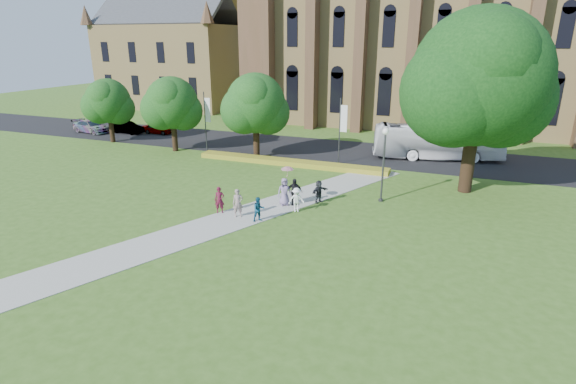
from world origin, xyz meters
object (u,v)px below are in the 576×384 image
at_px(car_1, 128,128).
at_px(car_2, 91,126).
at_px(large_tree, 479,78).
at_px(pedestrian_0, 220,200).
at_px(tour_coach, 437,141).
at_px(streetlamp, 384,156).
at_px(car_0, 158,128).

height_order(car_1, car_2, car_2).
distance_m(large_tree, car_1, 40.28).
xyz_separation_m(car_1, pedestrian_0, (23.64, -19.18, 0.21)).
bearing_deg(car_2, tour_coach, -78.23).
distance_m(large_tree, car_2, 44.45).
distance_m(streetlamp, car_0, 32.89).
bearing_deg(car_1, large_tree, -97.96).
distance_m(tour_coach, pedestrian_0, 23.55).
bearing_deg(car_2, large_tree, -90.79).
distance_m(car_1, pedestrian_0, 30.44).
bearing_deg(tour_coach, car_1, 78.55).
bearing_deg(pedestrian_0, tour_coach, 32.16).
height_order(tour_coach, car_1, tour_coach).
relative_size(streetlamp, car_1, 1.24).
bearing_deg(streetlamp, tour_coach, 78.89).
bearing_deg(streetlamp, large_tree, 39.29).
height_order(car_0, car_2, car_2).
height_order(tour_coach, car_0, tour_coach).
relative_size(large_tree, car_2, 2.58).
relative_size(large_tree, tour_coach, 1.10).
xyz_separation_m(car_1, car_2, (-4.56, -1.19, 0.04)).
bearing_deg(car_0, pedestrian_0, -135.33).
bearing_deg(car_0, car_2, 106.27).
xyz_separation_m(large_tree, car_2, (-43.19, 7.26, -7.60)).
relative_size(car_1, pedestrian_0, 2.40).
bearing_deg(tour_coach, car_2, 80.07).
bearing_deg(streetlamp, car_2, 162.67).
bearing_deg(streetlamp, pedestrian_0, -146.76).
bearing_deg(car_2, pedestrian_0, -113.78).
relative_size(large_tree, pedestrian_0, 7.46).
relative_size(tour_coach, car_1, 2.83).
bearing_deg(streetlamp, car_0, 154.48).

